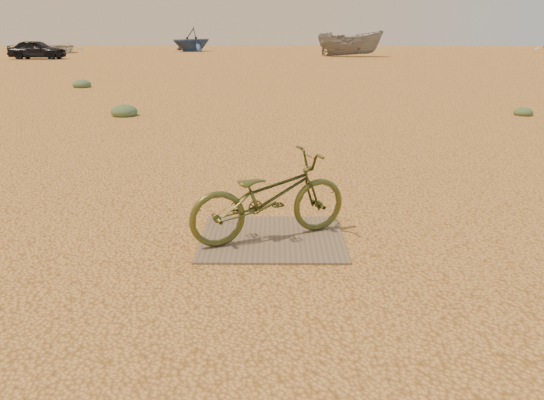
{
  "coord_description": "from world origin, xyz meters",
  "views": [
    {
      "loc": [
        0.03,
        -4.85,
        2.01
      ],
      "look_at": [
        -0.01,
        0.06,
        0.41
      ],
      "focal_mm": 35.0,
      "sensor_mm": 36.0,
      "label": 1
    }
  ],
  "objects_px": {
    "car": "(37,49)",
    "boat_far_left": "(191,39)",
    "bicycle": "(269,197)",
    "boat_near_left": "(58,47)",
    "boat_mid_right": "(350,44)",
    "plywood_board": "(272,238)"
  },
  "relations": [
    {
      "from": "car",
      "to": "boat_near_left",
      "type": "bearing_deg",
      "value": 14.4
    },
    {
      "from": "bicycle",
      "to": "car",
      "type": "bearing_deg",
      "value": 2.6
    },
    {
      "from": "boat_near_left",
      "to": "boat_far_left",
      "type": "height_order",
      "value": "boat_far_left"
    },
    {
      "from": "car",
      "to": "boat_near_left",
      "type": "height_order",
      "value": "car"
    },
    {
      "from": "car",
      "to": "boat_near_left",
      "type": "relative_size",
      "value": 0.79
    },
    {
      "from": "plywood_board",
      "to": "boat_near_left",
      "type": "xyz_separation_m",
      "value": [
        -18.25,
        41.12,
        0.47
      ]
    },
    {
      "from": "bicycle",
      "to": "boat_far_left",
      "type": "xyz_separation_m",
      "value": [
        -7.5,
        44.48,
        0.59
      ]
    },
    {
      "from": "boat_far_left",
      "to": "boat_near_left",
      "type": "bearing_deg",
      "value": -118.83
    },
    {
      "from": "bicycle",
      "to": "boat_mid_right",
      "type": "bearing_deg",
      "value": -32.76
    },
    {
      "from": "car",
      "to": "boat_far_left",
      "type": "relative_size",
      "value": 0.94
    },
    {
      "from": "bicycle",
      "to": "plywood_board",
      "type": "bearing_deg",
      "value": -100.02
    },
    {
      "from": "bicycle",
      "to": "car",
      "type": "distance_m",
      "value": 35.95
    },
    {
      "from": "plywood_board",
      "to": "boat_mid_right",
      "type": "bearing_deg",
      "value": 81.28
    },
    {
      "from": "plywood_board",
      "to": "boat_near_left",
      "type": "relative_size",
      "value": 0.3
    },
    {
      "from": "car",
      "to": "boat_far_left",
      "type": "xyz_separation_m",
      "value": [
        8.6,
        12.34,
        0.41
      ]
    },
    {
      "from": "boat_near_left",
      "to": "car",
      "type": "bearing_deg",
      "value": -80.47
    },
    {
      "from": "boat_far_left",
      "to": "plywood_board",
      "type": "bearing_deg",
      "value": -36.61
    },
    {
      "from": "boat_near_left",
      "to": "boat_mid_right",
      "type": "distance_m",
      "value": 24.36
    },
    {
      "from": "bicycle",
      "to": "car",
      "type": "relative_size",
      "value": 0.44
    },
    {
      "from": "plywood_board",
      "to": "car",
      "type": "bearing_deg",
      "value": 116.64
    },
    {
      "from": "car",
      "to": "boat_mid_right",
      "type": "xyz_separation_m",
      "value": [
        21.57,
        3.38,
        0.29
      ]
    },
    {
      "from": "boat_near_left",
      "to": "boat_mid_right",
      "type": "xyz_separation_m",
      "value": [
        23.7,
        -5.6,
        0.43
      ]
    }
  ]
}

